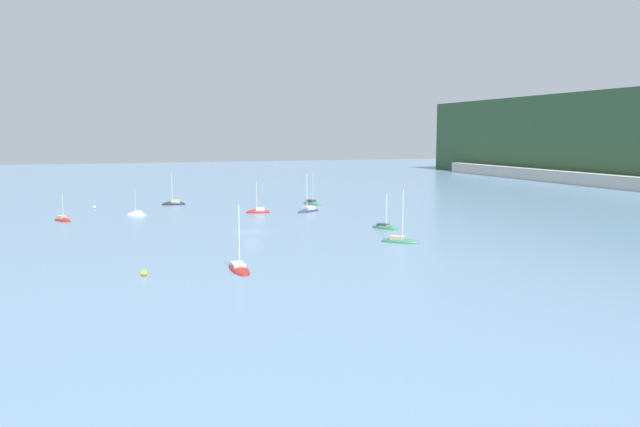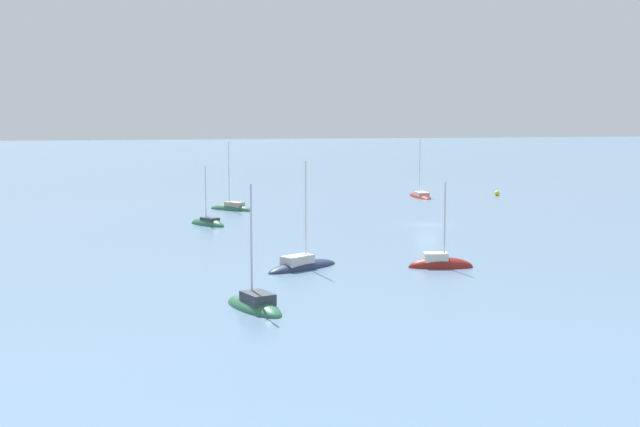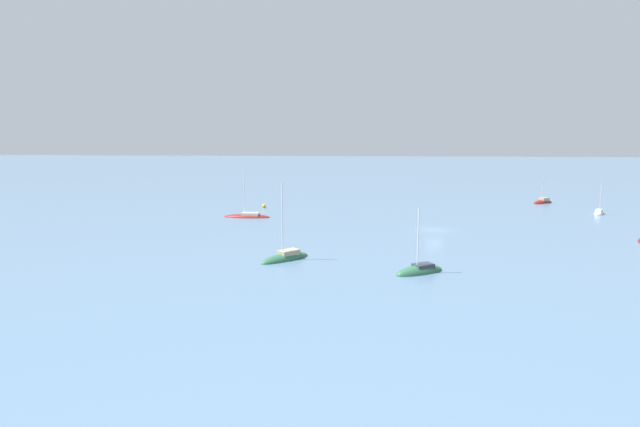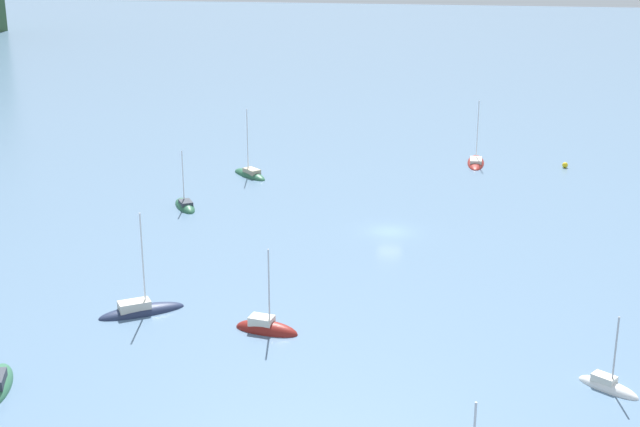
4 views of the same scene
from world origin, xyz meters
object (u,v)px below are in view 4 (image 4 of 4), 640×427
sailboat_5 (476,163)px  mooring_buoy_0 (565,165)px  sailboat_1 (608,387)px  sailboat_8 (266,330)px  sailboat_4 (185,207)px  sailboat_7 (250,175)px  sailboat_6 (141,311)px

sailboat_5 → mooring_buoy_0: sailboat_5 is taller
sailboat_1 → sailboat_8: size_ratio=0.79×
sailboat_1 → sailboat_4: bearing=174.8°
sailboat_1 → mooring_buoy_0: 63.95m
sailboat_1 → sailboat_5: size_ratio=0.68×
sailboat_5 → sailboat_7: size_ratio=0.96×
sailboat_5 → sailboat_7: 32.53m
sailboat_1 → sailboat_4: sailboat_4 is taller
sailboat_4 → sailboat_1: bearing=-162.0°
sailboat_1 → sailboat_8: bearing=-156.3°
mooring_buoy_0 → sailboat_7: bearing=105.2°
sailboat_4 → sailboat_5: bearing=-83.8°
sailboat_7 → mooring_buoy_0: (11.58, -42.57, 0.29)m
sailboat_4 → sailboat_7: bearing=-47.8°
sailboat_6 → mooring_buoy_0: 70.18m
sailboat_8 → mooring_buoy_0: size_ratio=10.38×
sailboat_4 → sailboat_8: bearing=176.6°
sailboat_5 → sailboat_6: 64.13m
sailboat_6 → sailboat_7: bearing=58.3°
sailboat_4 → sailboat_6: sailboat_6 is taller
sailboat_1 → sailboat_6: bearing=-155.5°
sailboat_4 → sailboat_8: (-31.92, -17.41, 0.04)m
sailboat_6 → sailboat_7: (45.29, 1.45, -0.03)m
sailboat_8 → mooring_buoy_0: (58.59, -29.44, 0.29)m
sailboat_4 → mooring_buoy_0: sailboat_4 is taller
sailboat_7 → sailboat_8: 48.81m
sailboat_4 → sailboat_5: (27.12, -34.51, 0.02)m
sailboat_8 → sailboat_1: bearing=-1.3°
sailboat_4 → sailboat_6: bearing=158.8°
sailboat_6 → sailboat_1: bearing=-43.8°
sailboat_6 → sailboat_7: sailboat_6 is taller
sailboat_4 → sailboat_5: 43.89m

